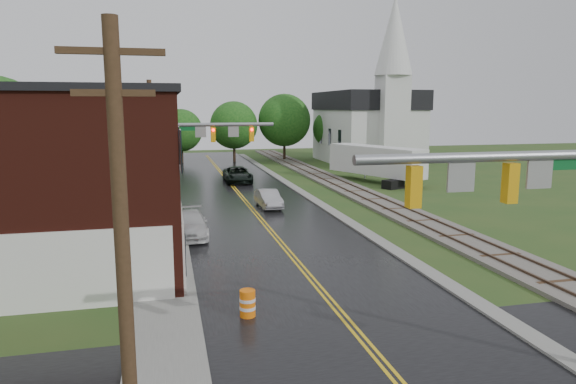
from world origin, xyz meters
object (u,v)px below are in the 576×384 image
object	(u,v)px
church	(370,119)
suv_dark	(238,175)
semi_trailer	(376,161)
tree_left_c	(76,140)
utility_pole_c	(157,134)
pickup_white	(190,225)
traffic_signal_near	(534,202)
utility_pole_b	(152,153)
construction_barrel	(248,303)
brick_building	(16,183)
traffic_signal_far	(203,142)
tree_left_e	(137,132)
sedan_silver	(269,199)
utility_pole_a	(123,259)

from	to	relation	value
church	suv_dark	size ratio (longest dim) A/B	3.63
church	semi_trailer	xyz separation A→B (m)	(-5.81, -16.08, -3.69)
tree_left_c	church	bearing A→B (deg)	22.24
utility_pole_c	pickup_white	xyz separation A→B (m)	(2.00, -23.96, -4.02)
semi_trailer	traffic_signal_near	bearing A→B (deg)	-106.73
utility_pole_b	construction_barrel	bearing A→B (deg)	-76.28
brick_building	traffic_signal_near	xyz separation A→B (m)	(15.96, -13.00, 0.82)
utility_pole_b	semi_trailer	bearing A→B (deg)	36.71
pickup_white	traffic_signal_far	bearing A→B (deg)	79.48
traffic_signal_near	tree_left_c	world-z (taller)	tree_left_c
church	utility_pole_c	distance (m)	28.54
utility_pole_b	tree_left_e	size ratio (longest dim) A/B	1.10
brick_building	sedan_silver	bearing A→B (deg)	41.89
construction_barrel	traffic_signal_near	bearing A→B (deg)	-40.47
tree_left_c	traffic_signal_near	bearing A→B (deg)	-65.44
traffic_signal_near	traffic_signal_far	bearing A→B (deg)	105.52
traffic_signal_far	utility_pole_b	distance (m)	6.01
semi_trailer	utility_pole_a	bearing A→B (deg)	-119.14
utility_pole_a	suv_dark	size ratio (longest dim) A/B	1.63
traffic_signal_near	semi_trailer	world-z (taller)	traffic_signal_near
brick_building	traffic_signal_far	world-z (taller)	brick_building
tree_left_c	suv_dark	size ratio (longest dim) A/B	1.39
brick_building	semi_trailer	bearing A→B (deg)	40.34
construction_barrel	tree_left_c	bearing A→B (deg)	108.14
pickup_white	semi_trailer	size ratio (longest dim) A/B	0.43
utility_pole_c	pickup_white	world-z (taller)	utility_pole_c
utility_pole_a	suv_dark	bearing A→B (deg)	79.41
brick_building	sedan_silver	xyz separation A→B (m)	(13.78, 12.36, -3.49)
brick_building	tree_left_c	world-z (taller)	brick_building
utility_pole_b	construction_barrel	distance (m)	15.20
pickup_white	construction_barrel	xyz separation A→B (m)	(1.46, -12.23, -0.20)
brick_building	utility_pole_b	world-z (taller)	utility_pole_b
pickup_white	utility_pole_c	bearing A→B (deg)	95.08
tree_left_c	tree_left_e	xyz separation A→B (m)	(5.00, 6.00, 0.30)
suv_dark	sedan_silver	bearing A→B (deg)	-87.47
utility_pole_a	pickup_white	distance (m)	20.54
brick_building	tree_left_e	world-z (taller)	brick_building
brick_building	tree_left_c	distance (m)	24.94
traffic_signal_far	utility_pole_a	size ratio (longest dim) A/B	0.82
traffic_signal_near	sedan_silver	size ratio (longest dim) A/B	1.82
church	utility_pole_a	size ratio (longest dim) A/B	2.22
traffic_signal_near	utility_pole_b	bearing A→B (deg)	117.19
utility_pole_c	suv_dark	world-z (taller)	utility_pole_c
brick_building	utility_pole_c	bearing A→B (deg)	78.91
traffic_signal_near	pickup_white	bearing A→B (deg)	114.63
church	traffic_signal_far	xyz separation A→B (m)	(-23.47, -26.74, -0.86)
church	traffic_signal_near	world-z (taller)	church
traffic_signal_near	pickup_white	distance (m)	20.30
church	traffic_signal_far	world-z (taller)	church
utility_pole_a	sedan_silver	xyz separation A→B (m)	(8.09, 27.36, -4.06)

